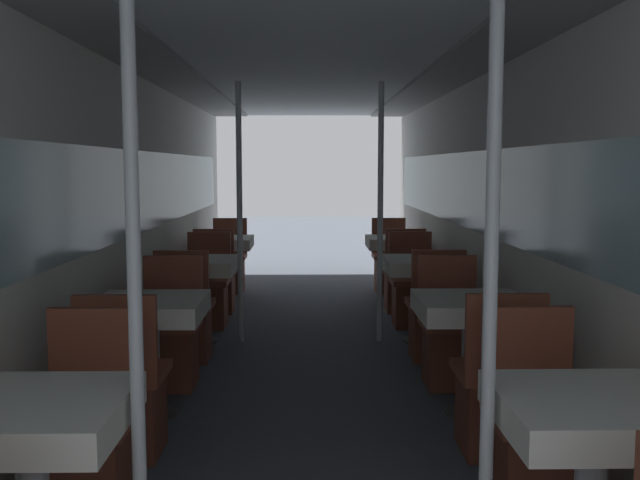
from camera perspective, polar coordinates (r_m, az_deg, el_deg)
name	(u,v)px	position (r m, az deg, el deg)	size (l,w,h in m)	color
wall_left	(126,217)	(5.49, -15.29, 1.79)	(0.05, 10.40, 2.22)	silver
wall_right	(494,217)	(5.50, 13.71, 1.84)	(0.05, 10.40, 2.22)	silver
ceiling_panel	(310,63)	(5.36, -0.79, 13.98)	(2.75, 10.40, 0.07)	silver
dining_table_left_0	(30,430)	(2.71, -22.18, -13.87)	(0.65, 0.65, 0.73)	#4C4C51
chair_left_far_0	(87,453)	(3.36, -18.13, -15.89)	(0.41, 0.41, 0.89)	brown
support_pole_left_0	(135,286)	(2.48, -14.62, -3.62)	(0.05, 0.05, 2.22)	silver
dining_table_left_1	(150,316)	(4.42, -13.47, -5.97)	(0.65, 0.65, 0.73)	#4C4C51
chair_left_near_1	(126,403)	(3.95, -15.27, -12.45)	(0.41, 0.41, 0.89)	brown
chair_left_far_1	(170,346)	(5.07, -11.91, -8.26)	(0.41, 0.41, 0.89)	brown
dining_table_left_2	(197,271)	(6.21, -9.80, -2.49)	(0.65, 0.65, 0.73)	#4C4C51
chair_left_near_2	(186,325)	(5.69, -10.66, -6.67)	(0.41, 0.41, 0.89)	brown
chair_left_far_2	(208,297)	(6.85, -8.98, -4.50)	(0.41, 0.41, 0.89)	brown
support_pole_left_2	(240,214)	(6.12, -6.45, 2.10)	(0.05, 0.05, 2.22)	silver
dining_table_left_3	(223,247)	(8.03, -7.78, -0.57)	(0.65, 0.65, 0.73)	#4C4C51
chair_left_near_3	(216,285)	(7.49, -8.29, -3.60)	(0.41, 0.41, 0.89)	brown
chair_left_far_3	(229,269)	(8.66, -7.28, -2.30)	(0.41, 0.41, 0.89)	brown
dining_table_right_0	(593,426)	(2.72, 21.00, -13.73)	(0.65, 0.65, 0.73)	#4C4C51
chair_right_far_0	(535,450)	(3.37, 16.85, -15.78)	(0.41, 0.41, 0.89)	brown
support_pole_right_0	(491,285)	(2.49, 13.49, -3.56)	(0.05, 0.05, 2.22)	silver
dining_table_right_1	(471,315)	(4.43, 12.01, -5.92)	(0.65, 0.65, 0.73)	#4C4C51
chair_right_near_1	(496,401)	(3.96, 13.89, -12.38)	(0.41, 0.41, 0.89)	brown
chair_right_far_1	(451,344)	(5.07, 10.41, -8.21)	(0.41, 0.41, 0.89)	brown
dining_table_right_2	(422,271)	(6.22, 8.20, -2.45)	(0.65, 0.65, 0.73)	#4C4C51
chair_right_near_2	(434,324)	(5.70, 9.11, -6.62)	(0.41, 0.41, 0.89)	brown
chair_right_far_2	(412,296)	(6.86, 7.36, -4.47)	(0.41, 0.41, 0.89)	brown
support_pole_right_2	(380,214)	(6.12, 4.85, 2.12)	(0.05, 0.05, 2.22)	silver
dining_table_right_3	(396,247)	(8.04, 6.11, -0.54)	(0.65, 0.65, 0.73)	#4C4C51
chair_right_near_3	(403,285)	(7.49, 6.64, -3.57)	(0.41, 0.41, 0.89)	brown
chair_right_far_3	(390,268)	(8.67, 5.60, -2.28)	(0.41, 0.41, 0.89)	brown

